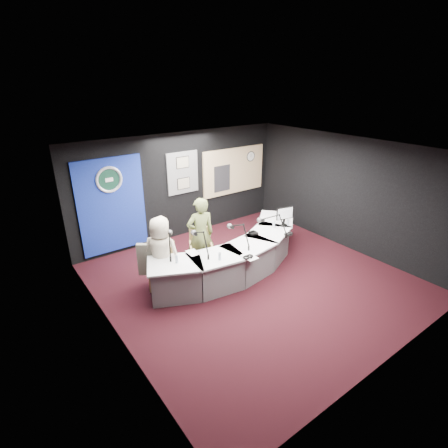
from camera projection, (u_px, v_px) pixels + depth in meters
ground at (253, 280)px, 7.58m from camera, size 6.00×6.00×0.00m
ceiling at (258, 151)px, 6.48m from camera, size 6.00×6.00×0.02m
wall_back at (181, 186)px, 9.26m from camera, size 6.00×0.02×2.80m
wall_front at (399, 287)px, 4.81m from camera, size 6.00×0.02×2.80m
wall_left at (109, 264)px, 5.40m from camera, size 0.02×6.00×2.80m
wall_right at (347, 193)px, 8.67m from camera, size 0.02×6.00×2.80m
broadcast_desk at (236, 256)px, 7.81m from camera, size 4.50×1.90×0.75m
backdrop_panel at (112, 206)px, 8.26m from camera, size 1.60×0.05×2.30m
agency_seal at (109, 180)px, 7.98m from camera, size 0.63×0.07×0.63m
seal_center at (109, 180)px, 7.98m from camera, size 0.48×0.01×0.48m
pinboard at (183, 173)px, 9.13m from camera, size 0.90×0.04×1.10m
framed_photo_upper at (183, 162)px, 8.99m from camera, size 0.34×0.02×0.27m
framed_photo_lower at (184, 183)px, 9.21m from camera, size 0.34×0.02×0.27m
booth_window_frame at (234, 171)px, 10.13m from camera, size 2.12×0.06×1.32m
booth_glow at (234, 171)px, 10.12m from camera, size 2.00×0.02×1.20m
equipment_rack at (222, 178)px, 9.92m from camera, size 0.55×0.02×0.75m
wall_clock at (251, 156)px, 10.30m from camera, size 0.28×0.01×0.28m
armchair_left at (162, 266)px, 7.14m from camera, size 0.78×0.78×0.99m
armchair_right at (201, 250)px, 7.84m from camera, size 0.71×0.71×0.94m
draped_jacket at (150, 259)px, 7.15m from camera, size 0.46×0.38×0.70m
person_man at (161, 254)px, 7.03m from camera, size 0.90×0.90×1.57m
person_woman at (201, 235)px, 7.69m from camera, size 0.70×0.54×1.72m
computer_monitor at (284, 213)px, 8.32m from camera, size 0.45×0.13×0.31m
desk_phone at (253, 233)px, 7.97m from camera, size 0.20×0.17×0.05m
headphones_near at (288, 234)px, 7.95m from camera, size 0.21×0.21×0.04m
headphones_far at (248, 257)px, 6.95m from camera, size 0.20×0.20×0.03m
paper_stack at (193, 252)px, 7.15m from camera, size 0.22×0.30×0.00m
notepad at (249, 257)px, 6.98m from camera, size 0.23×0.33×0.00m
boom_mic_a at (170, 241)px, 6.97m from camera, size 0.41×0.67×0.60m
boom_mic_b at (201, 240)px, 7.01m from camera, size 0.17×0.74×0.60m
boom_mic_c at (239, 232)px, 7.35m from camera, size 0.16×0.74×0.60m
boom_mic_d at (273, 223)px, 7.79m from camera, size 0.48×0.63×0.60m
water_bottles at (243, 240)px, 7.47m from camera, size 3.13×0.59×0.18m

